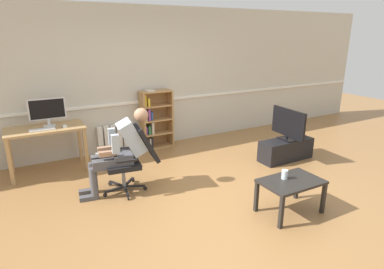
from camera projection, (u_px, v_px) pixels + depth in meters
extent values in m
plane|color=olive|center=(212.00, 201.00, 4.38)|extent=(18.00, 18.00, 0.00)
cube|color=beige|center=(140.00, 79.00, 6.20)|extent=(12.00, 0.10, 2.70)
cube|color=white|center=(143.00, 102.00, 6.27)|extent=(12.00, 0.03, 0.05)
cube|color=tan|center=(10.00, 163.00, 4.76)|extent=(0.06, 0.06, 0.72)
cube|color=tan|center=(86.00, 150.00, 5.26)|extent=(0.06, 0.06, 0.72)
cube|color=tan|center=(80.00, 141.00, 5.72)|extent=(0.06, 0.06, 0.72)
cube|color=tan|center=(10.00, 152.00, 5.21)|extent=(0.06, 0.06, 0.72)
cube|color=tan|center=(45.00, 129.00, 5.12)|extent=(1.18, 0.62, 0.04)
cube|color=silver|center=(50.00, 126.00, 5.20)|extent=(0.18, 0.14, 0.01)
cube|color=silver|center=(49.00, 122.00, 5.20)|extent=(0.04, 0.02, 0.10)
cube|color=silver|center=(47.00, 109.00, 5.14)|extent=(0.56, 0.02, 0.34)
cube|color=black|center=(47.00, 109.00, 5.13)|extent=(0.52, 0.00, 0.30)
cube|color=white|center=(42.00, 130.00, 4.98)|extent=(0.37, 0.12, 0.02)
cube|color=white|center=(65.00, 126.00, 5.15)|extent=(0.06, 0.10, 0.03)
cube|color=#AD7F4C|center=(143.00, 121.00, 6.20)|extent=(0.03, 0.28, 1.15)
cube|color=#AD7F4C|center=(170.00, 118.00, 6.47)|extent=(0.03, 0.28, 1.15)
cube|color=#AD7F4C|center=(154.00, 118.00, 6.45)|extent=(0.59, 0.02, 1.15)
cube|color=#AD7F4C|center=(158.00, 146.00, 6.50)|extent=(0.56, 0.28, 0.03)
cube|color=#AD7F4C|center=(157.00, 133.00, 6.42)|extent=(0.56, 0.28, 0.03)
cube|color=#AD7F4C|center=(157.00, 119.00, 6.34)|extent=(0.56, 0.28, 0.03)
cube|color=#AD7F4C|center=(156.00, 105.00, 6.25)|extent=(0.56, 0.28, 0.03)
cube|color=#AD7F4C|center=(156.00, 91.00, 6.17)|extent=(0.56, 0.28, 0.03)
cube|color=white|center=(146.00, 143.00, 6.36)|extent=(0.03, 0.19, 0.19)
cube|color=#89428E|center=(145.00, 130.00, 6.29)|extent=(0.03, 0.19, 0.16)
cube|color=beige|center=(145.00, 116.00, 6.19)|extent=(0.04, 0.19, 0.16)
cube|color=gold|center=(144.00, 100.00, 6.10)|extent=(0.03, 0.19, 0.23)
cube|color=beige|center=(149.00, 142.00, 6.37)|extent=(0.03, 0.19, 0.20)
cube|color=#38844C|center=(148.00, 129.00, 6.32)|extent=(0.04, 0.19, 0.16)
cube|color=#89428E|center=(148.00, 114.00, 6.20)|extent=(0.05, 0.19, 0.23)
cube|color=gold|center=(147.00, 102.00, 6.14)|extent=(0.04, 0.19, 0.15)
cube|color=black|center=(151.00, 141.00, 6.38)|extent=(0.03, 0.19, 0.22)
cube|color=beige|center=(152.00, 127.00, 6.31)|extent=(0.04, 0.19, 0.24)
cube|color=#2D519E|center=(150.00, 115.00, 6.26)|extent=(0.03, 0.19, 0.17)
cube|color=beige|center=(150.00, 91.00, 6.09)|extent=(0.16, 0.22, 0.02)
cube|color=white|center=(100.00, 141.00, 6.02)|extent=(0.09, 0.08, 0.54)
cube|color=white|center=(107.00, 140.00, 6.08)|extent=(0.09, 0.08, 0.54)
cube|color=white|center=(113.00, 139.00, 6.13)|extent=(0.09, 0.08, 0.54)
cube|color=white|center=(120.00, 138.00, 6.19)|extent=(0.09, 0.08, 0.54)
cube|color=white|center=(126.00, 137.00, 6.25)|extent=(0.09, 0.08, 0.54)
cube|color=white|center=(132.00, 136.00, 6.30)|extent=(0.09, 0.08, 0.54)
cube|color=black|center=(126.00, 191.00, 4.53)|extent=(0.08, 0.30, 0.02)
cylinder|color=black|center=(128.00, 198.00, 4.41)|extent=(0.03, 0.06, 0.06)
cube|color=black|center=(135.00, 186.00, 4.68)|extent=(0.29, 0.16, 0.02)
cylinder|color=black|center=(145.00, 188.00, 4.70)|extent=(0.06, 0.04, 0.06)
cube|color=black|center=(129.00, 182.00, 4.81)|extent=(0.23, 0.24, 0.02)
cylinder|color=black|center=(133.00, 180.00, 4.96)|extent=(0.05, 0.06, 0.06)
cube|color=black|center=(117.00, 184.00, 4.75)|extent=(0.17, 0.28, 0.02)
cylinder|color=black|center=(110.00, 184.00, 4.83)|extent=(0.05, 0.06, 0.06)
cube|color=black|center=(115.00, 189.00, 4.58)|extent=(0.30, 0.09, 0.02)
cylinder|color=black|center=(105.00, 195.00, 4.50)|extent=(0.06, 0.03, 0.06)
cylinder|color=gray|center=(124.00, 176.00, 4.62)|extent=(0.05, 0.05, 0.30)
cube|color=black|center=(123.00, 164.00, 4.56)|extent=(0.52, 0.52, 0.07)
cube|color=black|center=(146.00, 142.00, 4.60)|extent=(0.36, 0.47, 0.53)
cube|color=black|center=(121.00, 149.00, 4.76)|extent=(0.28, 0.08, 0.03)
cube|color=black|center=(127.00, 161.00, 4.30)|extent=(0.28, 0.08, 0.03)
cube|color=#4C4C51|center=(122.00, 157.00, 4.53)|extent=(0.30, 0.37, 0.14)
cube|color=#A3B2C1|center=(131.00, 137.00, 4.50)|extent=(0.43, 0.39, 0.52)
sphere|color=#A87A5B|center=(141.00, 115.00, 4.46)|extent=(0.20, 0.20, 0.20)
cube|color=white|center=(101.00, 153.00, 4.41)|extent=(0.15, 0.06, 0.02)
cube|color=#4C4C51|center=(106.00, 159.00, 4.56)|extent=(0.43, 0.18, 0.13)
cylinder|color=#4C4C51|center=(93.00, 178.00, 4.56)|extent=(0.10, 0.10, 0.46)
cube|color=#4C4C51|center=(87.00, 192.00, 4.59)|extent=(0.23, 0.12, 0.06)
cube|color=#4C4C51|center=(108.00, 164.00, 4.38)|extent=(0.43, 0.18, 0.13)
cylinder|color=#4C4C51|center=(94.00, 184.00, 4.39)|extent=(0.10, 0.10, 0.46)
cube|color=#4C4C51|center=(88.00, 198.00, 4.41)|extent=(0.23, 0.12, 0.06)
cube|color=#A3B2C1|center=(112.00, 137.00, 4.56)|extent=(0.11, 0.09, 0.26)
cube|color=#A87A5B|center=(106.00, 149.00, 4.51)|extent=(0.25, 0.10, 0.07)
cube|color=#A3B2C1|center=(115.00, 144.00, 4.28)|extent=(0.11, 0.09, 0.26)
cube|color=#A87A5B|center=(108.00, 154.00, 4.34)|extent=(0.25, 0.10, 0.07)
cube|color=black|center=(286.00, 150.00, 5.79)|extent=(1.01, 0.36, 0.38)
cube|color=black|center=(287.00, 139.00, 5.73)|extent=(0.22, 0.33, 0.02)
cylinder|color=black|center=(287.00, 137.00, 5.72)|extent=(0.04, 0.04, 0.05)
cube|color=black|center=(288.00, 123.00, 5.64)|extent=(0.08, 0.80, 0.49)
cube|color=#9EBCF4|center=(289.00, 123.00, 5.65)|extent=(0.05, 0.75, 0.45)
cube|color=black|center=(281.00, 213.00, 3.72)|extent=(0.04, 0.04, 0.41)
cube|color=black|center=(323.00, 198.00, 4.04)|extent=(0.04, 0.04, 0.41)
cube|color=black|center=(297.00, 184.00, 4.41)|extent=(0.04, 0.04, 0.41)
cube|color=black|center=(256.00, 196.00, 4.09)|extent=(0.04, 0.04, 0.41)
cube|color=black|center=(291.00, 182.00, 4.00)|extent=(0.77, 0.50, 0.03)
cylinder|color=silver|center=(285.00, 174.00, 4.02)|extent=(0.08, 0.08, 0.12)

